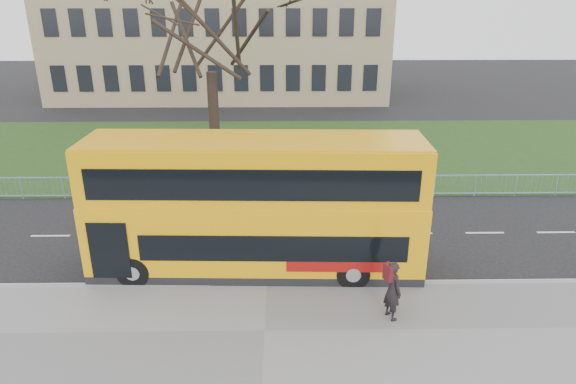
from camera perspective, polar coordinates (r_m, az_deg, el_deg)
The scene contains 8 objects.
ground at distance 19.11m, azimuth -2.27°, elevation -8.03°, with size 120.00×120.00×0.00m, color black.
kerb at distance 17.74m, azimuth -2.38°, elevation -10.29°, with size 80.00×0.20×0.14m, color gray.
grass_verge at distance 32.32m, azimuth -1.73°, elevation 4.60°, with size 80.00×15.40×0.08m, color #213914.
guard_railing at distance 24.87m, azimuth -1.97°, elevation 0.59°, with size 40.00×0.12×1.10m, color #77A2D3, non-canonical shape.
bare_tree at distance 27.01m, azimuth -8.62°, elevation 15.27°, with size 9.13×9.13×13.04m, color black, non-canonical shape.
civic_building at distance 51.98m, azimuth -7.35°, elevation 18.63°, with size 30.00×15.00×14.00m, color #8C7C58.
yellow_bus at distance 17.69m, azimuth -3.64°, elevation -1.30°, with size 11.52×3.08×4.80m.
pedestrian at distance 15.89m, azimuth 11.54°, elevation -10.66°, with size 0.69×0.45×1.89m, color black.
Camera 1 is at (0.49, -16.64, 9.39)m, focal length 32.00 mm.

